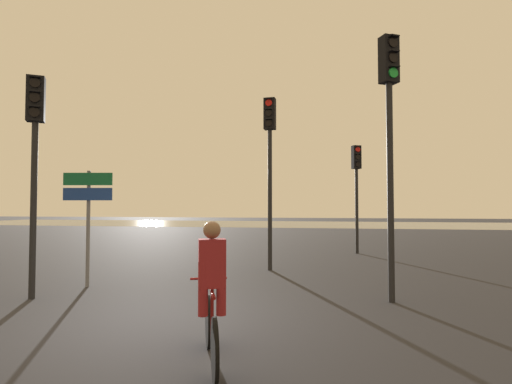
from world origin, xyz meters
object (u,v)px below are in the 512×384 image
Objects in this scene: traffic_light_near_right at (390,118)px; traffic_light_far_right at (357,178)px; cyclist at (212,292)px; traffic_light_center at (270,151)px; traffic_light_near_left at (35,143)px; direction_sign_post at (88,206)px.

traffic_light_near_right reaches higher than traffic_light_far_right.
traffic_light_center is at bearing 72.01° from cyclist.
traffic_light_near_left is at bearing 51.70° from traffic_light_center.
traffic_light_far_right is at bearing -157.95° from traffic_light_near_left.
cyclist is at bearing 55.22° from traffic_light_far_right.
direction_sign_post is (-6.48, 0.25, -1.68)m from traffic_light_near_right.
traffic_light_near_left reaches higher than traffic_light_far_right.
traffic_light_far_right is at bearing 57.49° from cyclist.
traffic_light_near_right is 4.35m from traffic_light_center.
cyclist is (4.38, -2.50, -2.22)m from traffic_light_near_left.
traffic_light_center is 5.04m from direction_sign_post.
cyclist is (4.03, -3.75, -0.97)m from direction_sign_post.
cyclist is at bearing 26.40° from traffic_light_near_right.
traffic_light_near_right reaches higher than traffic_light_center.
traffic_light_center is at bearing 36.63° from traffic_light_far_right.
traffic_light_near_right is 5.02m from cyclist.
traffic_light_far_right is (-0.11, 7.97, -0.57)m from traffic_light_near_right.
traffic_light_near_right is 1.94× the size of direction_sign_post.
traffic_light_far_right is at bearing -117.76° from traffic_light_near_right.
traffic_light_near_right is 1.21× the size of traffic_light_far_right.
traffic_light_far_right is at bearing -139.65° from direction_sign_post.
traffic_light_near_right reaches higher than cyclist.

